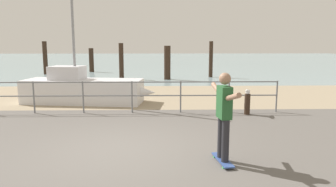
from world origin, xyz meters
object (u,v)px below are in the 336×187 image
at_px(skateboard, 223,160).
at_px(skateboarder, 224,111).
at_px(sailboat, 87,89).
at_px(bollard_short, 247,105).
at_px(seagull, 248,92).

bearing_deg(skateboard, skateboarder, 146.31).
xyz_separation_m(sailboat, skateboarder, (3.93, -6.21, 0.49)).
xyz_separation_m(skateboarder, bollard_short, (1.56, 4.07, -0.68)).
xyz_separation_m(sailboat, seagull, (5.49, -2.15, 0.22)).
distance_m(skateboard, bollard_short, 4.37).
height_order(sailboat, skateboard, sailboat).
distance_m(skateboard, skateboarder, 0.95).
bearing_deg(bollard_short, seagull, -113.02).
relative_size(skateboard, skateboarder, 0.50).
height_order(skateboarder, seagull, skateboarder).
distance_m(sailboat, skateboard, 7.36).
bearing_deg(skateboard, bollard_short, 69.01).
relative_size(skateboarder, bollard_short, 2.44).
height_order(skateboard, skateboarder, skateboarder).
bearing_deg(bollard_short, skateboard, -110.99).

